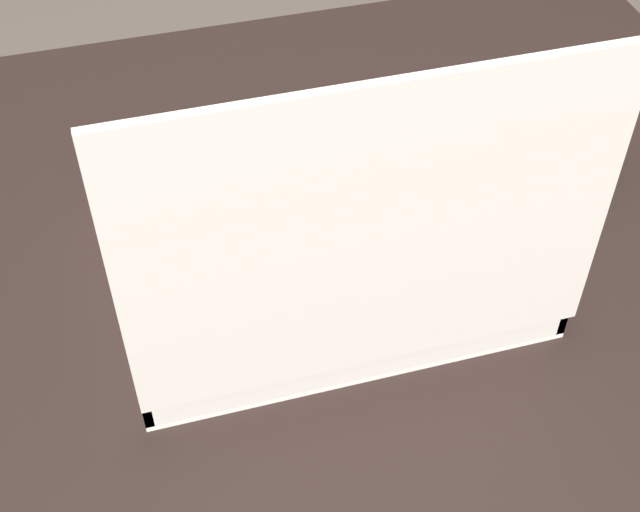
# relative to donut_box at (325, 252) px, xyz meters

# --- Properties ---
(dining_table) EXTENTS (1.26, 0.92, 0.77)m
(dining_table) POSITION_rel_donut_box_xyz_m (0.05, -0.06, -0.15)
(dining_table) COLOR black
(dining_table) RESTS_ON ground_plane
(donut_box) EXTENTS (0.40, 0.31, 0.33)m
(donut_box) POSITION_rel_donut_box_xyz_m (0.00, 0.00, 0.00)
(donut_box) COLOR silver
(donut_box) RESTS_ON dining_table
(coffee_mug) EXTENTS (0.08, 0.08, 0.11)m
(coffee_mug) POSITION_rel_donut_box_xyz_m (-0.33, -0.11, -0.00)
(coffee_mug) COLOR #4C8456
(coffee_mug) RESTS_ON dining_table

